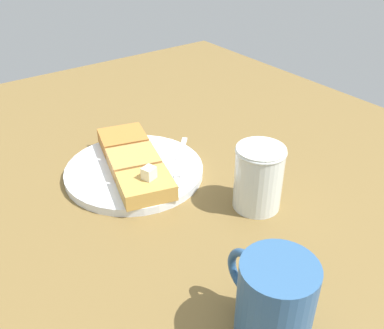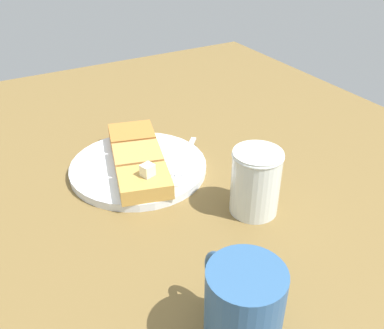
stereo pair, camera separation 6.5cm
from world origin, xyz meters
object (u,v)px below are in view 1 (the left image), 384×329
object	(u,v)px
plate	(134,170)
coffee_mug	(274,301)
syrup_jar	(258,179)
fork	(177,164)

from	to	relation	value
plate	coffee_mug	distance (cm)	35.52
plate	coffee_mug	bearing A→B (deg)	173.67
syrup_jar	coffee_mug	size ratio (longest dim) A/B	0.90
plate	syrup_jar	world-z (taller)	syrup_jar
plate	fork	distance (cm)	7.18
syrup_jar	fork	bearing A→B (deg)	16.48
plate	fork	world-z (taller)	fork
fork	coffee_mug	xyz separation A→B (cm)	(-31.41, 10.03, 3.50)
fork	syrup_jar	world-z (taller)	syrup_jar
fork	plate	bearing A→B (deg)	59.35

